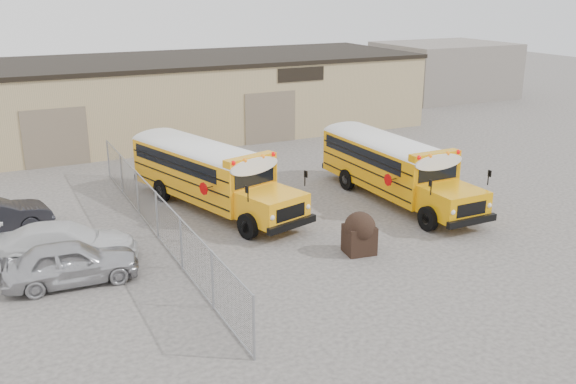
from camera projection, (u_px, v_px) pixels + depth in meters
name	position (u px, v px, depth m)	size (l,w,h in m)	color
ground	(341.00, 239.00, 23.54)	(120.00, 120.00, 0.00)	#484542
warehouse	(179.00, 95.00, 39.92)	(30.20, 10.20, 4.67)	#9D8C61
chainlink_fence	(157.00, 215.00, 23.33)	(0.07, 18.07, 1.81)	#919399
distant_building_right	(444.00, 70.00, 53.41)	(10.00, 8.00, 4.40)	gray
school_bus_left	(138.00, 146.00, 30.52)	(4.86, 9.67, 2.75)	#FFA712
school_bus_right	(327.00, 137.00, 32.38)	(2.82, 9.32, 2.72)	orange
tarp_bundle	(360.00, 232.00, 22.07)	(1.11, 1.10, 1.49)	black
car_silver	(71.00, 262.00, 19.83)	(1.64, 4.08, 1.39)	#B6B7BB
car_white	(65.00, 244.00, 21.29)	(1.93, 4.73, 1.37)	silver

